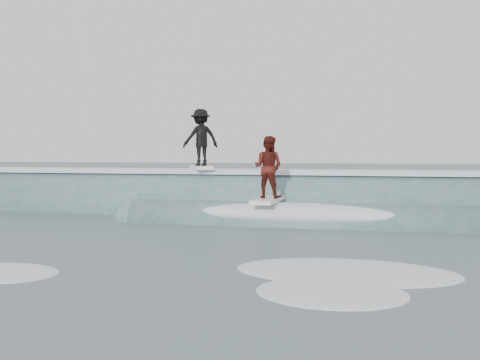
# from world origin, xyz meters

# --- Properties ---
(ground) EXTENTS (160.00, 160.00, 0.00)m
(ground) POSITION_xyz_m (0.00, 0.00, 0.00)
(ground) COLOR #3B4C57
(ground) RESTS_ON ground
(breaking_wave) EXTENTS (23.94, 4.09, 2.61)m
(breaking_wave) POSITION_xyz_m (0.22, 4.58, 0.03)
(breaking_wave) COLOR #3B6364
(breaking_wave) RESTS_ON ground
(surfer_black) EXTENTS (1.32, 2.05, 1.87)m
(surfer_black) POSITION_xyz_m (-1.49, 4.84, 2.29)
(surfer_black) COLOR white
(surfer_black) RESTS_ON ground
(surfer_red) EXTENTS (0.90, 2.01, 1.72)m
(surfer_red) POSITION_xyz_m (1.04, 2.64, 1.41)
(surfer_red) COLOR white
(surfer_red) RESTS_ON ground
(whitewater) EXTENTS (14.25, 5.59, 0.10)m
(whitewater) POSITION_xyz_m (0.06, -2.61, 0.00)
(whitewater) COLOR white
(whitewater) RESTS_ON ground
(far_swells) EXTENTS (42.05, 8.65, 0.80)m
(far_swells) POSITION_xyz_m (-1.38, 17.65, 0.00)
(far_swells) COLOR #3B6364
(far_swells) RESTS_ON ground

